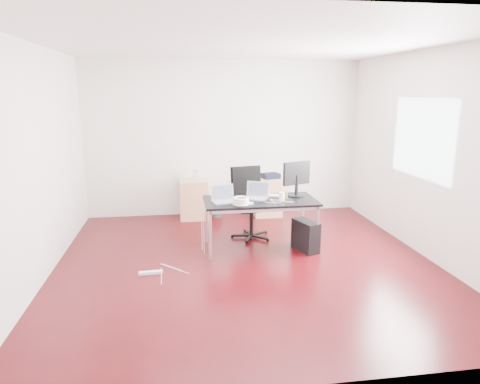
{
  "coord_description": "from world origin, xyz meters",
  "views": [
    {
      "loc": [
        -0.87,
        -5.29,
        2.23
      ],
      "look_at": [
        0.0,
        0.55,
        0.85
      ],
      "focal_mm": 32.0,
      "sensor_mm": 36.0,
      "label": 1
    }
  ],
  "objects": [
    {
      "name": "office_chair",
      "position": [
        0.23,
        1.07,
        0.61
      ],
      "size": [
        0.56,
        0.58,
        1.08
      ],
      "rotation": [
        0.0,
        0.0,
        0.19
      ],
      "color": "black",
      "rests_on": "ground"
    },
    {
      "name": "navy_garment",
      "position": [
        0.81,
        2.19,
        0.74
      ],
      "size": [
        0.35,
        0.31,
        0.09
      ],
      "primitive_type": "cube",
      "rotation": [
        0.0,
        0.0,
        0.24
      ],
      "color": "black",
      "rests_on": "filing_cabinet_right"
    },
    {
      "name": "filing_cabinet_right",
      "position": [
        0.75,
        2.23,
        0.35
      ],
      "size": [
        0.5,
        0.5,
        0.7
      ],
      "primitive_type": "cube",
      "color": "tan",
      "rests_on": "ground"
    },
    {
      "name": "speaker",
      "position": [
        -0.56,
        2.24,
        0.79
      ],
      "size": [
        0.09,
        0.08,
        0.18
      ],
      "primitive_type": "cube",
      "rotation": [
        0.0,
        0.0,
        0.04
      ],
      "color": "#9E9E9E",
      "rests_on": "filing_cabinet_left"
    },
    {
      "name": "cup_white",
      "position": [
        0.58,
        0.44,
        0.79
      ],
      "size": [
        0.1,
        0.1,
        0.12
      ],
      "primitive_type": "cylinder",
      "rotation": [
        0.0,
        0.0,
        -0.28
      ],
      "color": "white",
      "rests_on": "desk"
    },
    {
      "name": "keyboard",
      "position": [
        0.51,
        0.72,
        0.74
      ],
      "size": [
        0.46,
        0.29,
        0.02
      ],
      "primitive_type": "cube",
      "rotation": [
        0.0,
        0.0,
        -0.37
      ],
      "color": "white",
      "rests_on": "desk"
    },
    {
      "name": "desk",
      "position": [
        0.29,
        0.53,
        0.68
      ],
      "size": [
        1.6,
        0.8,
        0.73
      ],
      "color": "black",
      "rests_on": "ground"
    },
    {
      "name": "wastebasket",
      "position": [
        -0.2,
        2.25,
        0.14
      ],
      "size": [
        0.31,
        0.31,
        0.28
      ],
      "primitive_type": "cylinder",
      "rotation": [
        0.0,
        0.0,
        0.4
      ],
      "color": "black",
      "rests_on": "ground"
    },
    {
      "name": "power_adapter",
      "position": [
        0.11,
        0.28,
        0.74
      ],
      "size": [
        0.08,
        0.08,
        0.03
      ],
      "primitive_type": "cube",
      "rotation": [
        0.0,
        0.0,
        -0.18
      ],
      "color": "white",
      "rests_on": "desk"
    },
    {
      "name": "cup_brown",
      "position": [
        0.65,
        0.54,
        0.78
      ],
      "size": [
        0.09,
        0.09,
        0.1
      ],
      "primitive_type": "cylinder",
      "rotation": [
        0.0,
        0.0,
        0.24
      ],
      "color": "brown",
      "rests_on": "desk"
    },
    {
      "name": "laptop_left",
      "position": [
        -0.24,
        0.48,
        0.79
      ],
      "size": [
        0.38,
        0.32,
        0.23
      ],
      "rotation": [
        0.0,
        0.0,
        0.21
      ],
      "color": "silver",
      "rests_on": "desk"
    },
    {
      "name": "room_shell",
      "position": [
        0.04,
        0.0,
        1.4
      ],
      "size": [
        5.0,
        5.0,
        5.0
      ],
      "color": "#36060A",
      "rests_on": "ground"
    },
    {
      "name": "power_strip",
      "position": [
        -1.25,
        -0.17,
        0.02
      ],
      "size": [
        0.3,
        0.07,
        0.04
      ],
      "primitive_type": "cube",
      "rotation": [
        0.0,
        0.0,
        0.05
      ],
      "color": "white",
      "rests_on": "ground"
    },
    {
      "name": "filing_cabinet_left",
      "position": [
        -0.59,
        2.23,
        0.35
      ],
      "size": [
        0.5,
        0.5,
        0.7
      ],
      "primitive_type": "cube",
      "color": "tan",
      "rests_on": "ground"
    },
    {
      "name": "laptop_right",
      "position": [
        0.25,
        0.62,
        0.79
      ],
      "size": [
        0.41,
        0.38,
        0.23
      ],
      "rotation": [
        0.0,
        0.0,
        -0.47
      ],
      "color": "silver",
      "rests_on": "desk"
    },
    {
      "name": "pc_tower",
      "position": [
        0.92,
        0.35,
        0.22
      ],
      "size": [
        0.34,
        0.49,
        0.44
      ],
      "primitive_type": "cube",
      "rotation": [
        0.0,
        0.0,
        0.33
      ],
      "color": "black",
      "rests_on": "ground"
    },
    {
      "name": "cable_coil",
      "position": [
        -0.03,
        0.29,
        0.78
      ],
      "size": [
        0.24,
        0.24,
        0.11
      ],
      "rotation": [
        0.0,
        0.0,
        0.03
      ],
      "color": "white",
      "rests_on": "desk"
    },
    {
      "name": "monitor",
      "position": [
        0.86,
        0.69,
        1.01
      ],
      "size": [
        0.44,
        0.26,
        0.51
      ],
      "rotation": [
        0.0,
        0.0,
        0.36
      ],
      "color": "black",
      "rests_on": "desk"
    }
  ]
}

